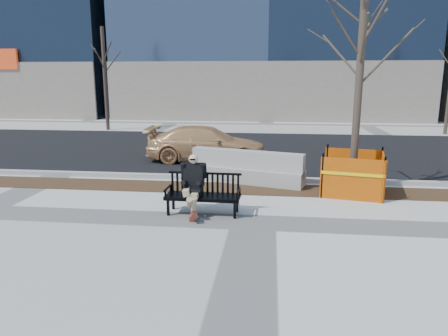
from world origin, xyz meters
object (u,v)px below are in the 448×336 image
Objects in this scene: bench at (203,214)px; jersey_barrier_left at (247,183)px; tree_fence at (351,193)px; seated_man at (193,212)px; sedan at (207,161)px.

jersey_barrier_left reaches higher than bench.
jersey_barrier_left is at bearing 164.89° from tree_fence.
tree_fence is at bearing 1.20° from jersey_barrier_left.
seated_man reaches higher than bench.
sedan is at bearing 134.91° from jersey_barrier_left.
tree_fence is 1.74× the size of jersey_barrier_left.
tree_fence is 2.91m from jersey_barrier_left.
tree_fence reaches higher than seated_man.
tree_fence reaches higher than bench.
seated_man is 3.00m from jersey_barrier_left.
jersey_barrier_left is (1.02, 2.82, 0.00)m from seated_man.
sedan is (-0.59, 5.78, 0.00)m from seated_man.
sedan reaches higher than jersey_barrier_left.
bench is 5.89m from sedan.
tree_fence is 1.33× the size of sedan.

